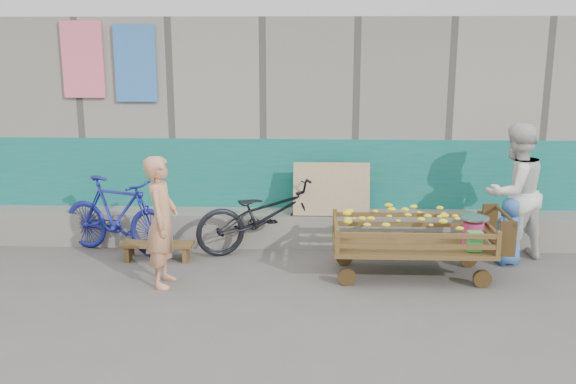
{
  "coord_description": "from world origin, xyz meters",
  "views": [
    {
      "loc": [
        0.06,
        -5.96,
        2.71
      ],
      "look_at": [
        -0.23,
        1.2,
        1.0
      ],
      "focal_mm": 40.0,
      "sensor_mm": 36.0,
      "label": 1
    }
  ],
  "objects_px": {
    "bicycle_dark": "(266,215)",
    "bicycle_blue": "(117,216)",
    "child": "(509,232)",
    "vendor_man": "(162,222)",
    "woman": "(514,192)",
    "banana_cart": "(409,229)",
    "bench": "(157,247)"
  },
  "relations": [
    {
      "from": "bicycle_dark",
      "to": "bicycle_blue",
      "type": "xyz_separation_m",
      "value": [
        -1.9,
        -0.17,
        0.02
      ]
    },
    {
      "from": "child",
      "to": "bicycle_blue",
      "type": "relative_size",
      "value": 0.5
    },
    {
      "from": "banana_cart",
      "to": "bicycle_dark",
      "type": "height_order",
      "value": "bicycle_dark"
    },
    {
      "from": "woman",
      "to": "bicycle_blue",
      "type": "distance_m",
      "value": 5.02
    },
    {
      "from": "vendor_man",
      "to": "bicycle_dark",
      "type": "xyz_separation_m",
      "value": [
        1.06,
        1.23,
        -0.25
      ]
    },
    {
      "from": "woman",
      "to": "child",
      "type": "xyz_separation_m",
      "value": [
        -0.09,
        -0.2,
        -0.45
      ]
    },
    {
      "from": "banana_cart",
      "to": "vendor_man",
      "type": "distance_m",
      "value": 2.82
    },
    {
      "from": "vendor_man",
      "to": "bicycle_blue",
      "type": "bearing_deg",
      "value": 38.08
    },
    {
      "from": "child",
      "to": "bicycle_blue",
      "type": "bearing_deg",
      "value": -23.19
    },
    {
      "from": "bench",
      "to": "child",
      "type": "height_order",
      "value": "child"
    },
    {
      "from": "bench",
      "to": "child",
      "type": "bearing_deg",
      "value": 0.29
    },
    {
      "from": "banana_cart",
      "to": "bicycle_dark",
      "type": "distance_m",
      "value": 1.92
    },
    {
      "from": "bicycle_blue",
      "to": "vendor_man",
      "type": "bearing_deg",
      "value": -121.11
    },
    {
      "from": "banana_cart",
      "to": "woman",
      "type": "bearing_deg",
      "value": 25.44
    },
    {
      "from": "bicycle_dark",
      "to": "banana_cart",
      "type": "bearing_deg",
      "value": -137.89
    },
    {
      "from": "bench",
      "to": "banana_cart",
      "type": "bearing_deg",
      "value": -7.99
    },
    {
      "from": "bench",
      "to": "vendor_man",
      "type": "bearing_deg",
      "value": -71.38
    },
    {
      "from": "woman",
      "to": "bicycle_dark",
      "type": "height_order",
      "value": "woman"
    },
    {
      "from": "child",
      "to": "woman",
      "type": "bearing_deg",
      "value": -133.69
    },
    {
      "from": "woman",
      "to": "bicycle_blue",
      "type": "height_order",
      "value": "woman"
    },
    {
      "from": "banana_cart",
      "to": "vendor_man",
      "type": "relative_size",
      "value": 1.34
    },
    {
      "from": "bicycle_dark",
      "to": "vendor_man",
      "type": "bearing_deg",
      "value": 117.61
    },
    {
      "from": "banana_cart",
      "to": "child",
      "type": "distance_m",
      "value": 1.38
    },
    {
      "from": "bench",
      "to": "child",
      "type": "relative_size",
      "value": 1.08
    },
    {
      "from": "banana_cart",
      "to": "bicycle_blue",
      "type": "xyz_separation_m",
      "value": [
        -3.62,
        0.68,
        -0.07
      ]
    },
    {
      "from": "bench",
      "to": "bicycle_dark",
      "type": "xyz_separation_m",
      "value": [
        1.34,
        0.42,
        0.32
      ]
    },
    {
      "from": "banana_cart",
      "to": "bicycle_blue",
      "type": "distance_m",
      "value": 3.69
    },
    {
      "from": "banana_cart",
      "to": "woman",
      "type": "relative_size",
      "value": 1.15
    },
    {
      "from": "banana_cart",
      "to": "bench",
      "type": "xyz_separation_m",
      "value": [
        -3.06,
        0.43,
        -0.41
      ]
    },
    {
      "from": "bicycle_dark",
      "to": "bicycle_blue",
      "type": "height_order",
      "value": "bicycle_blue"
    },
    {
      "from": "banana_cart",
      "to": "bicycle_blue",
      "type": "relative_size",
      "value": 1.19
    },
    {
      "from": "bicycle_dark",
      "to": "bicycle_blue",
      "type": "distance_m",
      "value": 1.91
    }
  ]
}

